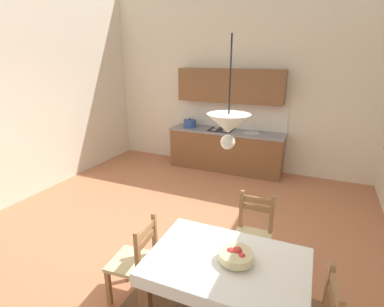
% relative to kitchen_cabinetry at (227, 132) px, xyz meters
% --- Properties ---
extents(ground_plane, '(6.43, 7.11, 0.10)m').
position_rel_kitchen_cabinetry_xyz_m(ground_plane, '(0.08, -2.98, -0.91)').
color(ground_plane, '#B7704C').
extents(wall_back, '(6.43, 0.12, 3.98)m').
position_rel_kitchen_cabinetry_xyz_m(wall_back, '(0.08, 0.33, 1.14)').
color(wall_back, silver).
rests_on(wall_back, ground_plane).
extents(kitchen_cabinetry, '(2.50, 0.63, 2.20)m').
position_rel_kitchen_cabinetry_xyz_m(kitchen_cabinetry, '(0.00, 0.00, 0.00)').
color(kitchen_cabinetry, brown).
rests_on(kitchen_cabinetry, ground_plane).
extents(dining_table, '(1.39, 0.96, 0.75)m').
position_rel_kitchen_cabinetry_xyz_m(dining_table, '(1.26, -3.99, -0.23)').
color(dining_table, brown).
rests_on(dining_table, ground_plane).
extents(dining_chair_tv_side, '(0.46, 0.46, 0.93)m').
position_rel_kitchen_cabinetry_xyz_m(dining_chair_tv_side, '(0.31, -4.01, -0.41)').
color(dining_chair_tv_side, '#D1BC89').
rests_on(dining_chair_tv_side, ground_plane).
extents(dining_chair_kitchen_side, '(0.42, 0.42, 0.93)m').
position_rel_kitchen_cabinetry_xyz_m(dining_chair_kitchen_side, '(1.30, -3.07, -0.41)').
color(dining_chair_kitchen_side, '#D1BC89').
rests_on(dining_chair_kitchen_side, ground_plane).
extents(fruit_bowl, '(0.30, 0.30, 0.12)m').
position_rel_kitchen_cabinetry_xyz_m(fruit_bowl, '(1.34, -3.97, -0.04)').
color(fruit_bowl, beige).
rests_on(fruit_bowl, dining_table).
extents(pendant_lamp, '(0.32, 0.32, 0.80)m').
position_rel_kitchen_cabinetry_xyz_m(pendant_lamp, '(1.24, -4.04, 1.11)').
color(pendant_lamp, black).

